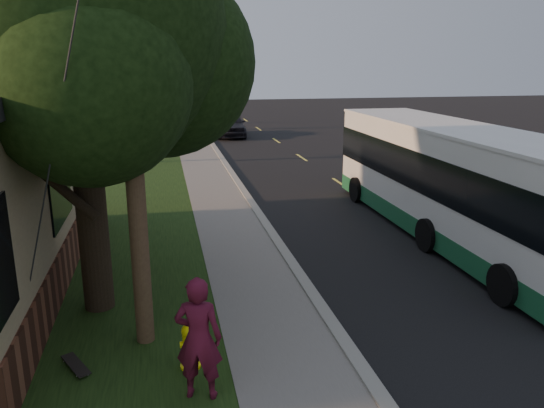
{
  "coord_description": "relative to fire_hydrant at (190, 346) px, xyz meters",
  "views": [
    {
      "loc": [
        -2.86,
        -7.43,
        4.68
      ],
      "look_at": [
        -0.44,
        4.12,
        1.5
      ],
      "focal_mm": 35.0,
      "sensor_mm": 36.0,
      "label": 1
    }
  ],
  "objects": [
    {
      "name": "skateboard_main",
      "position": [
        -1.75,
        0.33,
        -0.31
      ],
      "size": [
        0.54,
        0.78,
        0.07
      ],
      "color": "black",
      "rests_on": "grass_verge"
    },
    {
      "name": "leafy_tree",
      "position": [
        -1.57,
        2.65,
        4.73
      ],
      "size": [
        6.3,
        6.0,
        7.8
      ],
      "color": "black",
      "rests_on": "grass_verge"
    },
    {
      "name": "grass_verge",
      "position": [
        -1.9,
        10.0,
        -0.4
      ],
      "size": [
        5.0,
        80.0,
        0.07
      ],
      "primitive_type": "cube",
      "color": "black",
      "rests_on": "ground"
    },
    {
      "name": "bare_tree_far",
      "position": [
        -0.4,
        30.0,
        1.57
      ],
      "size": [
        1.38,
        1.21,
        4.03
      ],
      "color": "black",
      "rests_on": "grass_verge"
    },
    {
      "name": "curb",
      "position": [
        2.6,
        10.0,
        -0.37
      ],
      "size": [
        0.25,
        80.0,
        0.12
      ],
      "primitive_type": "cube",
      "color": "gray",
      "rests_on": "ground"
    },
    {
      "name": "traffic_signal",
      "position": [
        3.1,
        34.0,
        2.73
      ],
      "size": [
        0.18,
        0.22,
        5.5
      ],
      "color": "#2D2D30",
      "rests_on": "ground"
    },
    {
      "name": "transit_bus",
      "position": [
        7.38,
        5.15,
        1.18
      ],
      "size": [
        2.58,
        11.21,
        3.04
      ],
      "color": "silver",
      "rests_on": "ground"
    },
    {
      "name": "bare_tree_near",
      "position": [
        -0.9,
        18.0,
        1.72
      ],
      "size": [
        1.38,
        1.21,
        4.31
      ],
      "color": "black",
      "rests_on": "grass_verge"
    },
    {
      "name": "skateboarder",
      "position": [
        0.1,
        -0.77,
        0.55
      ],
      "size": [
        0.75,
        0.59,
        1.82
      ],
      "primitive_type": "imported",
      "rotation": [
        0.0,
        0.0,
        2.88
      ],
      "color": "#541026",
      "rests_on": "grass_verge"
    },
    {
      "name": "sidewalk",
      "position": [
        1.6,
        10.0,
        -0.39
      ],
      "size": [
        2.0,
        80.0,
        0.08
      ],
      "primitive_type": "cube",
      "color": "slate",
      "rests_on": "ground"
    },
    {
      "name": "fire_hydrant",
      "position": [
        0.0,
        0.0,
        0.0
      ],
      "size": [
        0.32,
        0.32,
        0.74
      ],
      "color": "#FFF10D",
      "rests_on": "grass_verge"
    },
    {
      "name": "ground",
      "position": [
        2.6,
        0.0,
        -0.43
      ],
      "size": [
        120.0,
        120.0,
        0.0
      ],
      "primitive_type": "plane",
      "color": "black",
      "rests_on": "ground"
    },
    {
      "name": "distant_car",
      "position": [
        4.1,
        26.6,
        0.35
      ],
      "size": [
        2.15,
        4.73,
        1.57
      ],
      "primitive_type": "imported",
      "rotation": [
        0.0,
        0.0,
        -0.06
      ],
      "color": "black",
      "rests_on": "ground"
    },
    {
      "name": "road",
      "position": [
        6.6,
        10.0,
        -0.43
      ],
      "size": [
        8.0,
        80.0,
        0.01
      ],
      "primitive_type": "cube",
      "color": "black",
      "rests_on": "ground"
    },
    {
      "name": "utility_pole",
      "position": [
        -0.71,
        0.99,
        4.2
      ],
      "size": [
        2.86,
        3.21,
        9.07
      ],
      "color": "#473321",
      "rests_on": "ground"
    }
  ]
}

